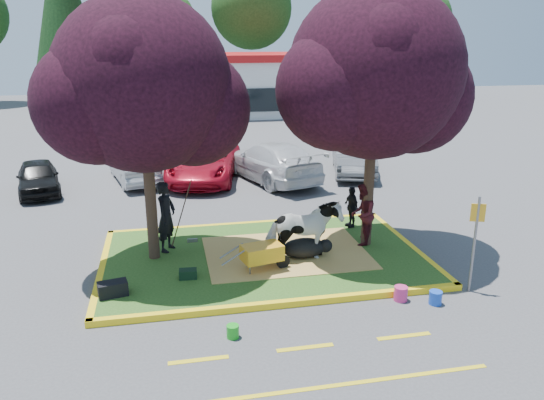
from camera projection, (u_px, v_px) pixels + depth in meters
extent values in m
plane|color=#424244|center=(264.00, 260.00, 13.92)|extent=(90.00, 90.00, 0.00)
cube|color=#254D18|center=(264.00, 257.00, 13.89)|extent=(8.00, 5.00, 0.15)
cube|color=yellow|center=(286.00, 304.00, 11.48)|extent=(8.30, 0.16, 0.15)
cube|color=yellow|center=(248.00, 225.00, 16.31)|extent=(8.30, 0.16, 0.15)
cube|color=yellow|center=(102.00, 270.00, 13.11)|extent=(0.16, 5.30, 0.15)
cube|color=yellow|center=(408.00, 245.00, 14.68)|extent=(0.16, 5.30, 0.15)
cube|color=tan|center=(286.00, 253.00, 13.99)|extent=(4.20, 3.00, 0.01)
cylinder|color=black|center=(150.00, 192.00, 13.19)|extent=(0.28, 0.28, 3.53)
sphere|color=black|center=(142.00, 84.00, 12.41)|extent=(4.20, 4.20, 4.20)
sphere|color=black|center=(193.00, 108.00, 13.00)|extent=(2.86, 2.86, 2.86)
sphere|color=black|center=(96.00, 102.00, 12.04)|extent=(2.86, 2.86, 2.86)
cylinder|color=black|center=(369.00, 179.00, 14.07)|extent=(0.28, 0.28, 3.70)
sphere|color=black|center=(375.00, 72.00, 13.25)|extent=(4.40, 4.40, 4.40)
sphere|color=black|center=(414.00, 97.00, 13.86)|extent=(2.99, 2.99, 2.99)
sphere|color=black|center=(336.00, 90.00, 12.88)|extent=(2.99, 2.99, 2.99)
cube|color=yellow|center=(199.00, 360.00, 9.60)|extent=(1.10, 0.12, 0.01)
cube|color=yellow|center=(305.00, 348.00, 9.98)|extent=(1.10, 0.12, 0.01)
cube|color=yellow|center=(404.00, 336.00, 10.37)|extent=(1.10, 0.12, 0.01)
cube|color=yellow|center=(324.00, 387.00, 8.86)|extent=(6.00, 0.10, 0.01)
cube|color=silver|center=(221.00, 87.00, 39.92)|extent=(20.00, 8.00, 4.00)
cube|color=#B11313|center=(220.00, 57.00, 39.28)|extent=(20.40, 8.40, 0.50)
cube|color=black|center=(227.00, 101.00, 36.30)|extent=(19.00, 0.10, 1.60)
cylinder|color=black|center=(72.00, 80.00, 46.05)|extent=(0.44, 0.44, 3.92)
cylinder|color=black|center=(165.00, 82.00, 49.11)|extent=(0.44, 0.44, 3.08)
sphere|color=#143811|center=(162.00, 22.00, 47.55)|extent=(6.16, 6.16, 6.16)
cylinder|color=black|center=(252.00, 79.00, 49.63)|extent=(0.44, 0.44, 3.64)
sphere|color=#143811|center=(251.00, 8.00, 47.78)|extent=(7.28, 7.28, 7.28)
cylinder|color=black|center=(332.00, 78.00, 51.65)|extent=(0.44, 0.44, 3.50)
cone|color=black|center=(334.00, 13.00, 49.88)|extent=(5.00, 5.00, 10.62)
cylinder|color=black|center=(413.00, 79.00, 52.29)|extent=(0.44, 0.44, 3.22)
sphere|color=#143811|center=(417.00, 20.00, 50.66)|extent=(6.44, 6.44, 6.44)
imported|color=silver|center=(303.00, 232.00, 13.26)|extent=(1.94, 1.02, 1.58)
ellipsoid|color=black|center=(304.00, 248.00, 13.65)|extent=(1.26, 0.86, 0.50)
imported|color=black|center=(166.00, 217.00, 13.90)|extent=(0.72, 0.82, 1.88)
imported|color=#411218|center=(363.00, 214.00, 14.36)|extent=(0.98, 1.05, 1.71)
imported|color=black|center=(351.00, 207.00, 15.76)|extent=(0.41, 0.76, 1.23)
cylinder|color=black|center=(283.00, 262.00, 13.01)|extent=(0.35, 0.15, 0.34)
cylinder|color=slate|center=(250.00, 270.00, 12.66)|extent=(0.04, 0.04, 0.25)
cylinder|color=slate|center=(247.00, 263.00, 13.05)|extent=(0.04, 0.04, 0.25)
cube|color=orange|center=(262.00, 253.00, 12.82)|extent=(1.06, 0.78, 0.38)
cylinder|color=slate|center=(234.00, 258.00, 12.48)|extent=(0.62, 0.18, 0.32)
cylinder|color=slate|center=(231.00, 251.00, 12.87)|extent=(0.62, 0.18, 0.32)
cube|color=black|center=(113.00, 289.00, 11.64)|extent=(0.69, 0.47, 0.32)
cube|color=black|center=(188.00, 274.00, 12.49)|extent=(0.43, 0.28, 0.22)
cylinder|color=slate|center=(474.00, 245.00, 11.88)|extent=(0.06, 0.06, 2.27)
cube|color=gold|center=(478.00, 213.00, 11.65)|extent=(0.31, 0.13, 0.41)
cylinder|color=#19A31D|center=(233.00, 331.00, 10.29)|extent=(0.29, 0.29, 0.26)
cylinder|color=#CD2D73|center=(401.00, 294.00, 11.74)|extent=(0.38, 0.38, 0.33)
cylinder|color=blue|center=(435.00, 298.00, 11.58)|extent=(0.35, 0.35, 0.30)
imported|color=black|center=(38.00, 177.00, 19.72)|extent=(2.17, 3.78, 1.21)
imported|color=#93959A|center=(134.00, 166.00, 21.22)|extent=(2.31, 4.25, 1.33)
imported|color=#A90E20|center=(205.00, 162.00, 21.49)|extent=(3.70, 5.84, 1.50)
imported|color=silver|center=(271.00, 161.00, 21.43)|extent=(3.78, 5.83, 1.57)
imported|color=#55585C|center=(354.00, 155.00, 22.58)|extent=(2.78, 4.89, 1.52)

